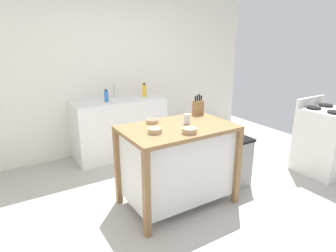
% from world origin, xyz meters
% --- Properties ---
extents(ground_plane, '(6.27, 6.27, 0.00)m').
position_xyz_m(ground_plane, '(0.00, 0.00, 0.00)').
color(ground_plane, '#ADA8A0').
rests_on(ground_plane, ground).
extents(wall_back, '(5.27, 0.10, 2.60)m').
position_xyz_m(wall_back, '(0.00, 2.19, 1.30)').
color(wall_back, silver).
rests_on(wall_back, ground).
extents(kitchen_island, '(1.19, 0.75, 0.91)m').
position_xyz_m(kitchen_island, '(-0.05, 0.19, 0.51)').
color(kitchen_island, olive).
rests_on(kitchen_island, ground).
extents(knife_block, '(0.11, 0.09, 0.25)m').
position_xyz_m(knife_block, '(0.42, 0.47, 1.00)').
color(knife_block, olive).
rests_on(knife_block, kitchen_island).
extents(bowl_stoneware_deep, '(0.15, 0.15, 0.05)m').
position_xyz_m(bowl_stoneware_deep, '(-0.08, -0.05, 0.94)').
color(bowl_stoneware_deep, tan).
rests_on(bowl_stoneware_deep, kitchen_island).
extents(bowl_ceramic_small, '(0.14, 0.14, 0.05)m').
position_xyz_m(bowl_ceramic_small, '(-0.37, 0.13, 0.94)').
color(bowl_ceramic_small, tan).
rests_on(bowl_ceramic_small, kitchen_island).
extents(bowl_ceramic_wide, '(0.13, 0.13, 0.04)m').
position_xyz_m(bowl_ceramic_wide, '(-0.22, 0.44, 0.93)').
color(bowl_ceramic_wide, tan).
rests_on(bowl_ceramic_wide, kitchen_island).
extents(drinking_cup, '(0.07, 0.07, 0.11)m').
position_xyz_m(drinking_cup, '(0.09, 0.23, 0.96)').
color(drinking_cup, silver).
rests_on(drinking_cup, kitchen_island).
extents(trash_bin, '(0.36, 0.28, 0.63)m').
position_xyz_m(trash_bin, '(0.78, 0.14, 0.32)').
color(trash_bin, gray).
rests_on(trash_bin, ground).
extents(sink_counter, '(1.40, 0.60, 0.90)m').
position_xyz_m(sink_counter, '(-0.06, 1.84, 0.45)').
color(sink_counter, silver).
rests_on(sink_counter, ground).
extents(sink_faucet, '(0.02, 0.02, 0.22)m').
position_xyz_m(sink_faucet, '(-0.06, 1.98, 1.01)').
color(sink_faucet, '#B7BCC1').
rests_on(sink_faucet, sink_counter).
extents(bottle_spray_cleaner, '(0.07, 0.07, 0.21)m').
position_xyz_m(bottle_spray_cleaner, '(0.40, 1.85, 1.00)').
color(bottle_spray_cleaner, yellow).
rests_on(bottle_spray_cleaner, sink_counter).
extents(bottle_dish_soap, '(0.06, 0.06, 0.19)m').
position_xyz_m(bottle_dish_soap, '(-0.26, 1.79, 0.98)').
color(bottle_dish_soap, blue).
rests_on(bottle_dish_soap, sink_counter).
extents(stove, '(0.60, 0.60, 1.02)m').
position_xyz_m(stove, '(2.08, -0.21, 0.46)').
color(stove, white).
rests_on(stove, ground).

